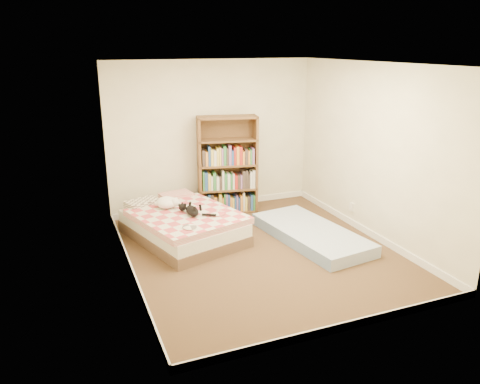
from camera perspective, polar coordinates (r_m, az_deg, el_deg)
name	(u,v)px	position (r m, az deg, el deg)	size (l,w,h in m)	color
room	(262,168)	(6.07, 2.66, 2.97)	(3.51, 4.01, 2.51)	#47311E
bed	(182,224)	(6.91, -7.07, -3.86)	(1.69, 2.04, 0.47)	brown
bookshelf	(227,178)	(7.82, -1.58, 1.72)	(1.04, 0.51, 1.63)	#4F331B
floor_mattress	(311,234)	(6.91, 8.66, -5.08)	(0.86, 1.91, 0.17)	#7695C5
black_cat	(192,210)	(6.65, -5.90, -2.20)	(0.31, 0.60, 0.14)	black
white_dog	(167,202)	(6.95, -8.85, -1.26)	(0.34, 0.36, 0.16)	white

